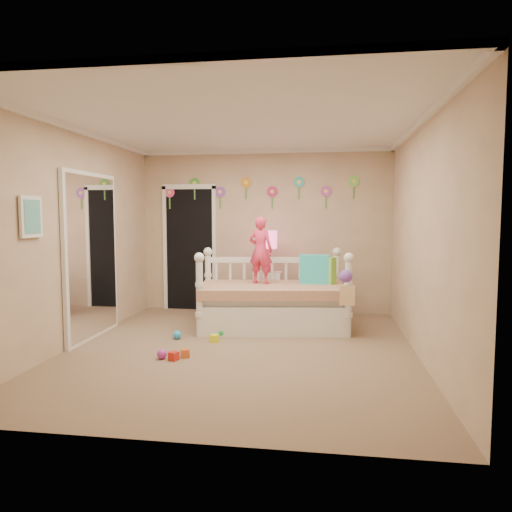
% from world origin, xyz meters
% --- Properties ---
extents(floor, '(4.00, 4.50, 0.01)m').
position_xyz_m(floor, '(0.00, 0.00, 0.00)').
color(floor, '#7F684C').
rests_on(floor, ground).
extents(ceiling, '(4.00, 4.50, 0.01)m').
position_xyz_m(ceiling, '(0.00, 0.00, 2.60)').
color(ceiling, white).
rests_on(ceiling, floor).
extents(back_wall, '(4.00, 0.01, 2.60)m').
position_xyz_m(back_wall, '(0.00, 2.25, 1.30)').
color(back_wall, tan).
rests_on(back_wall, floor).
extents(left_wall, '(0.01, 4.50, 2.60)m').
position_xyz_m(left_wall, '(-2.00, 0.00, 1.30)').
color(left_wall, tan).
rests_on(left_wall, floor).
extents(right_wall, '(0.01, 4.50, 2.60)m').
position_xyz_m(right_wall, '(2.00, 0.00, 1.30)').
color(right_wall, tan).
rests_on(right_wall, floor).
extents(crown_molding, '(4.00, 4.50, 0.06)m').
position_xyz_m(crown_molding, '(0.00, 0.00, 2.57)').
color(crown_molding, white).
rests_on(crown_molding, ceiling).
extents(daybed, '(2.14, 1.34, 1.10)m').
position_xyz_m(daybed, '(0.26, 1.13, 0.55)').
color(daybed, white).
rests_on(daybed, floor).
extents(pillow_turquoise, '(0.41, 0.16, 0.41)m').
position_xyz_m(pillow_turquoise, '(0.82, 1.31, 0.81)').
color(pillow_turquoise, '#28C4C9').
rests_on(pillow_turquoise, daybed).
extents(pillow_lime, '(0.41, 0.32, 0.37)m').
position_xyz_m(pillow_lime, '(0.92, 1.37, 0.80)').
color(pillow_lime, '#7DCD3E').
rests_on(pillow_lime, daybed).
extents(child, '(0.38, 0.29, 0.94)m').
position_xyz_m(child, '(0.08, 1.21, 1.08)').
color(child, '#F0365C').
rests_on(child, daybed).
extents(nightstand, '(0.42, 0.33, 0.70)m').
position_xyz_m(nightstand, '(0.10, 1.85, 0.35)').
color(nightstand, white).
rests_on(nightstand, floor).
extents(table_lamp, '(0.29, 0.29, 0.63)m').
position_xyz_m(table_lamp, '(0.10, 1.85, 1.12)').
color(table_lamp, '#F02059').
rests_on(table_lamp, nightstand).
extents(closet_doorway, '(0.90, 0.04, 2.07)m').
position_xyz_m(closet_doorway, '(-1.25, 2.23, 1.03)').
color(closet_doorway, black).
rests_on(closet_doorway, back_wall).
extents(flower_decals, '(3.40, 0.02, 0.50)m').
position_xyz_m(flower_decals, '(-0.09, 2.24, 1.94)').
color(flower_decals, '#B2668C').
rests_on(flower_decals, back_wall).
extents(mirror_closet, '(0.07, 1.30, 2.10)m').
position_xyz_m(mirror_closet, '(-1.96, 0.30, 1.05)').
color(mirror_closet, white).
rests_on(mirror_closet, left_wall).
extents(wall_picture, '(0.05, 0.34, 0.42)m').
position_xyz_m(wall_picture, '(-1.97, -0.90, 1.55)').
color(wall_picture, white).
rests_on(wall_picture, left_wall).
extents(hanging_bag, '(0.20, 0.16, 0.36)m').
position_xyz_m(hanging_bag, '(1.22, 0.54, 0.67)').
color(hanging_bag, beige).
rests_on(hanging_bag, daybed).
extents(toy_scatter, '(1.01, 1.42, 0.11)m').
position_xyz_m(toy_scatter, '(-0.65, 0.14, 0.06)').
color(toy_scatter, '#996666').
rests_on(toy_scatter, floor).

